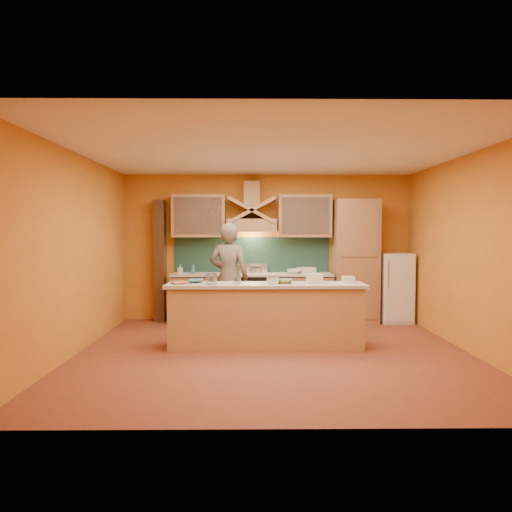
{
  "coord_description": "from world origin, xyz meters",
  "views": [
    {
      "loc": [
        -0.32,
        -6.34,
        1.7
      ],
      "look_at": [
        -0.24,
        0.9,
        1.32
      ],
      "focal_mm": 32.0,
      "sensor_mm": 36.0,
      "label": 1
    }
  ],
  "objects_px": {
    "kitchen_scale": "(273,281)",
    "mixing_bowl": "(284,281)",
    "person": "(229,277)",
    "fridge": "(395,287)",
    "stove": "(252,298)"
  },
  "relations": [
    {
      "from": "fridge",
      "to": "person",
      "type": "relative_size",
      "value": 0.7
    },
    {
      "from": "fridge",
      "to": "mixing_bowl",
      "type": "height_order",
      "value": "fridge"
    },
    {
      "from": "fridge",
      "to": "person",
      "type": "bearing_deg",
      "value": -165.26
    },
    {
      "from": "kitchen_scale",
      "to": "person",
      "type": "bearing_deg",
      "value": 100.48
    },
    {
      "from": "stove",
      "to": "kitchen_scale",
      "type": "height_order",
      "value": "kitchen_scale"
    },
    {
      "from": "fridge",
      "to": "person",
      "type": "xyz_separation_m",
      "value": [
        -3.09,
        -0.81,
        0.28
      ]
    },
    {
      "from": "stove",
      "to": "person",
      "type": "distance_m",
      "value": 1.02
    },
    {
      "from": "person",
      "to": "fridge",
      "type": "bearing_deg",
      "value": -152.11
    },
    {
      "from": "stove",
      "to": "person",
      "type": "relative_size",
      "value": 0.48
    },
    {
      "from": "stove",
      "to": "mixing_bowl",
      "type": "relative_size",
      "value": 3.38
    },
    {
      "from": "person",
      "to": "kitchen_scale",
      "type": "xyz_separation_m",
      "value": [
        0.68,
        -1.22,
        0.07
      ]
    },
    {
      "from": "fridge",
      "to": "mixing_bowl",
      "type": "bearing_deg",
      "value": -139.66
    },
    {
      "from": "stove",
      "to": "person",
      "type": "xyz_separation_m",
      "value": [
        -0.39,
        -0.81,
        0.48
      ]
    },
    {
      "from": "stove",
      "to": "mixing_bowl",
      "type": "distance_m",
      "value": 2.02
    },
    {
      "from": "kitchen_scale",
      "to": "mixing_bowl",
      "type": "bearing_deg",
      "value": 18.41
    }
  ]
}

